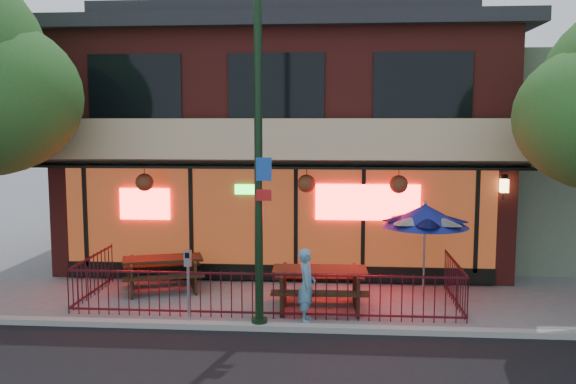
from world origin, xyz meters
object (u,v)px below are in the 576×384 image
object	(u,v)px
pedestrian	(307,285)
parking_meter_near	(188,275)
picnic_table_right	(320,282)
patio_umbrella	(425,216)
picnic_table_left	(163,269)
street_light	(259,171)

from	to	relation	value
pedestrian	parking_meter_near	world-z (taller)	parking_meter_near
picnic_table_right	patio_umbrella	world-z (taller)	patio_umbrella
parking_meter_near	picnic_table_left	bearing A→B (deg)	116.17
picnic_table_right	parking_meter_near	bearing A→B (deg)	-150.97
patio_umbrella	pedestrian	world-z (taller)	patio_umbrella
patio_umbrella	street_light	bearing A→B (deg)	-145.66
picnic_table_left	parking_meter_near	distance (m)	2.92
picnic_table_right	patio_umbrella	size ratio (longest dim) A/B	0.93
parking_meter_near	patio_umbrella	bearing A→B (deg)	25.96
street_light	picnic_table_right	distance (m)	3.17
street_light	picnic_table_right	world-z (taller)	street_light
picnic_table_left	pedestrian	distance (m)	4.18
street_light	picnic_table_left	bearing A→B (deg)	136.28
parking_meter_near	pedestrian	bearing A→B (deg)	12.03
patio_umbrella	picnic_table_right	bearing A→B (deg)	-157.53
picnic_table_left	picnic_table_right	distance (m)	4.02
street_light	picnic_table_right	xyz separation A→B (m)	(1.16, 1.44, -2.57)
picnic_table_left	patio_umbrella	xyz separation A→B (m)	(6.27, -0.14, 1.41)
picnic_table_left	parking_meter_near	xyz separation A→B (m)	(1.27, -2.58, 0.52)
street_light	picnic_table_right	bearing A→B (deg)	51.14
picnic_table_right	pedestrian	xyz separation A→B (m)	(-0.25, -0.94, 0.18)
patio_umbrella	parking_meter_near	size ratio (longest dim) A/B	1.46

